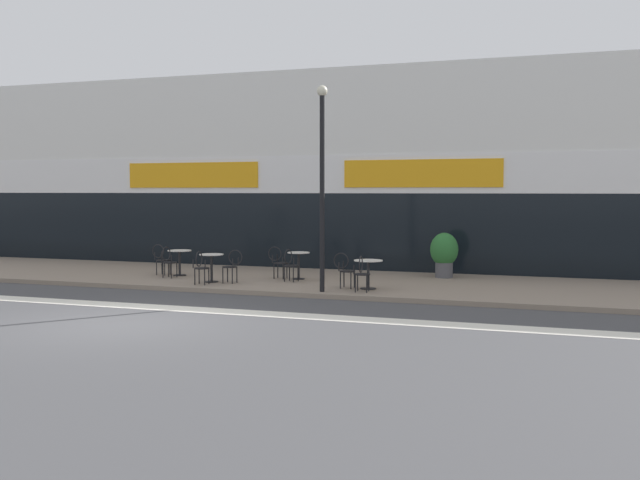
# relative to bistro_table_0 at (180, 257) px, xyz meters

# --- Properties ---
(ground_plane) EXTENTS (120.00, 120.00, 0.00)m
(ground_plane) POSITION_rel_bistro_table_0_xyz_m (2.57, -6.79, -0.65)
(ground_plane) COLOR #424244
(sidewalk_slab) EXTENTS (40.00, 5.50, 0.12)m
(sidewalk_slab) POSITION_rel_bistro_table_0_xyz_m (2.57, 0.46, -0.59)
(sidewalk_slab) COLOR gray
(sidewalk_slab) RESTS_ON ground
(storefront_facade) EXTENTS (40.00, 4.06, 6.44)m
(storefront_facade) POSITION_rel_bistro_table_0_xyz_m (2.57, 5.18, 2.55)
(storefront_facade) COLOR silver
(storefront_facade) RESTS_ON ground
(bike_lane_stripe) EXTENTS (36.00, 0.70, 0.01)m
(bike_lane_stripe) POSITION_rel_bistro_table_0_xyz_m (2.57, -4.75, -0.65)
(bike_lane_stripe) COLOR silver
(bike_lane_stripe) RESTS_ON ground
(bistro_table_0) EXTENTS (0.69, 0.69, 0.75)m
(bistro_table_0) POSITION_rel_bistro_table_0_xyz_m (0.00, 0.00, 0.00)
(bistro_table_0) COLOR black
(bistro_table_0) RESTS_ON sidewalk_slab
(bistro_table_1) EXTENTS (0.66, 0.66, 0.77)m
(bistro_table_1) POSITION_rel_bistro_table_0_xyz_m (1.61, -1.09, 0.01)
(bistro_table_1) COLOR black
(bistro_table_1) RESTS_ON sidewalk_slab
(bistro_table_2) EXTENTS (0.62, 0.62, 0.76)m
(bistro_table_2) POSITION_rel_bistro_table_0_xyz_m (3.60, 0.32, 0.00)
(bistro_table_2) COLOR black
(bistro_table_2) RESTS_ON sidewalk_slab
(bistro_table_3) EXTENTS (0.73, 0.73, 0.74)m
(bistro_table_3) POSITION_rel_bistro_table_0_xyz_m (6.02, -1.05, -0.00)
(bistro_table_3) COLOR black
(bistro_table_3) RESTS_ON sidewalk_slab
(cafe_chair_0_near) EXTENTS (0.42, 0.58, 0.90)m
(cafe_chair_0_near) POSITION_rel_bistro_table_0_xyz_m (-0.00, -0.63, -0.01)
(cafe_chair_0_near) COLOR black
(cafe_chair_0_near) RESTS_ON sidewalk_slab
(cafe_chair_0_side) EXTENTS (0.58, 0.42, 0.90)m
(cafe_chair_0_side) POSITION_rel_bistro_table_0_xyz_m (-0.63, 0.00, -0.01)
(cafe_chair_0_side) COLOR black
(cafe_chair_0_side) RESTS_ON sidewalk_slab
(cafe_chair_1_near) EXTENTS (0.43, 0.59, 0.90)m
(cafe_chair_1_near) POSITION_rel_bistro_table_0_xyz_m (1.62, -1.71, -0.01)
(cafe_chair_1_near) COLOR black
(cafe_chair_1_near) RESTS_ON sidewalk_slab
(cafe_chair_1_side) EXTENTS (0.57, 0.40, 0.90)m
(cafe_chair_1_side) POSITION_rel_bistro_table_0_xyz_m (2.24, -1.09, -0.01)
(cafe_chair_1_side) COLOR black
(cafe_chair_1_side) RESTS_ON sidewalk_slab
(cafe_chair_2_near) EXTENTS (0.45, 0.60, 0.90)m
(cafe_chair_2_near) POSITION_rel_bistro_table_0_xyz_m (3.59, -0.31, -0.01)
(cafe_chair_2_near) COLOR black
(cafe_chair_2_near) RESTS_ON sidewalk_slab
(cafe_chair_2_side) EXTENTS (0.57, 0.40, 0.90)m
(cafe_chair_2_side) POSITION_rel_bistro_table_0_xyz_m (2.98, 0.32, -0.01)
(cafe_chair_2_side) COLOR black
(cafe_chair_2_side) RESTS_ON sidewalk_slab
(cafe_chair_3_near) EXTENTS (0.43, 0.59, 0.90)m
(cafe_chair_3_near) POSITION_rel_bistro_table_0_xyz_m (6.02, -1.68, -0.01)
(cafe_chair_3_near) COLOR black
(cafe_chair_3_near) RESTS_ON sidewalk_slab
(cafe_chair_3_side) EXTENTS (0.58, 0.41, 0.90)m
(cafe_chair_3_side) POSITION_rel_bistro_table_0_xyz_m (5.39, -1.05, -0.01)
(cafe_chair_3_side) COLOR black
(cafe_chair_3_side) RESTS_ON sidewalk_slab
(planter_pot) EXTENTS (0.80, 0.80, 1.28)m
(planter_pot) POSITION_rel_bistro_table_0_xyz_m (7.38, 2.09, 0.18)
(planter_pot) COLOR #4C4C51
(planter_pot) RESTS_ON sidewalk_slab
(lamp_post) EXTENTS (0.26, 0.26, 5.02)m
(lamp_post) POSITION_rel_bistro_table_0_xyz_m (5.08, -1.89, 2.38)
(lamp_post) COLOR black
(lamp_post) RESTS_ON sidewalk_slab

